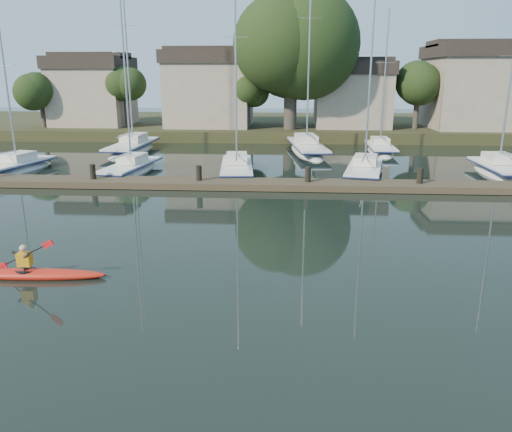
# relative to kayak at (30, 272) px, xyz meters

# --- Properties ---
(ground) EXTENTS (160.00, 160.00, 0.00)m
(ground) POSITION_rel_kayak_xyz_m (5.94, -0.95, -0.18)
(ground) COLOR black
(ground) RESTS_ON ground
(kayak) EXTENTS (4.68, 0.88, 1.49)m
(kayak) POSITION_rel_kayak_xyz_m (0.00, 0.00, 0.00)
(kayak) COLOR red
(kayak) RESTS_ON ground
(dock) EXTENTS (34.00, 2.00, 1.80)m
(dock) POSITION_rel_kayak_xyz_m (5.94, 13.05, 0.02)
(dock) COLOR #4D3D2C
(dock) RESTS_ON ground
(sailboat_0) EXTENTS (3.36, 7.47, 11.45)m
(sailboat_0) POSITION_rel_kayak_xyz_m (-9.73, 16.90, -0.37)
(sailboat_0) COLOR white
(sailboat_0) RESTS_ON ground
(sailboat_1) EXTENTS (2.80, 7.92, 12.67)m
(sailboat_1) POSITION_rel_kayak_xyz_m (-2.18, 16.94, -0.35)
(sailboat_1) COLOR white
(sailboat_1) RESTS_ON ground
(sailboat_2) EXTENTS (2.80, 8.64, 14.04)m
(sailboat_2) POSITION_rel_kayak_xyz_m (4.60, 17.35, -0.36)
(sailboat_2) COLOR white
(sailboat_2) RESTS_ON ground
(sailboat_3) EXTENTS (3.60, 8.06, 12.59)m
(sailboat_3) POSITION_rel_kayak_xyz_m (12.56, 16.95, -0.37)
(sailboat_3) COLOR white
(sailboat_3) RESTS_ON ground
(sailboat_4) EXTENTS (2.23, 7.29, 12.37)m
(sailboat_4) POSITION_rel_kayak_xyz_m (21.06, 17.87, -0.38)
(sailboat_4) COLOR white
(sailboat_4) RESTS_ON ground
(sailboat_5) EXTENTS (2.49, 10.04, 16.56)m
(sailboat_5) POSITION_rel_kayak_xyz_m (-4.82, 25.92, -0.39)
(sailboat_5) COLOR white
(sailboat_5) RESTS_ON ground
(sailboat_6) EXTENTS (3.62, 11.11, 17.34)m
(sailboat_6) POSITION_rel_kayak_xyz_m (9.34, 26.52, -0.38)
(sailboat_6) COLOR white
(sailboat_6) RESTS_ON ground
(sailboat_7) EXTENTS (2.17, 7.48, 11.98)m
(sailboat_7) POSITION_rel_kayak_xyz_m (15.23, 26.81, -0.36)
(sailboat_7) COLOR white
(sailboat_7) RESTS_ON ground
(shore) EXTENTS (90.00, 25.25, 12.75)m
(shore) POSITION_rel_kayak_xyz_m (7.56, 39.34, 3.05)
(shore) COLOR #2B3219
(shore) RESTS_ON ground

